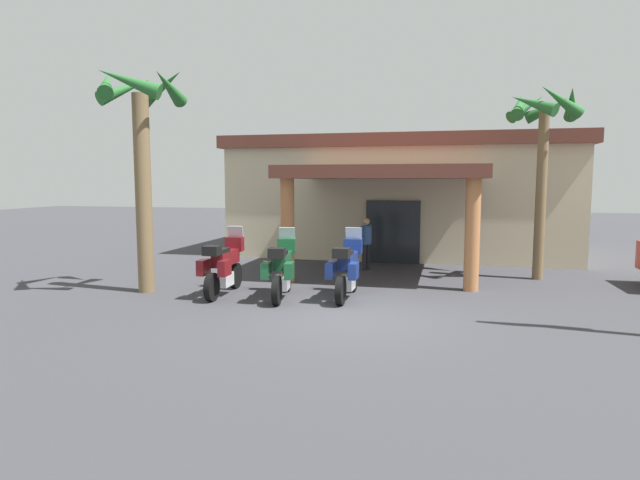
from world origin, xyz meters
name	(u,v)px	position (x,y,z in m)	size (l,w,h in m)	color
ground_plane	(354,316)	(0.00, 0.00, 0.00)	(80.00, 80.00, 0.00)	#38383D
motel_building	(402,195)	(0.01, 10.45, 2.21)	(12.53, 11.21, 4.34)	beige
motorcycle_maroon	(224,266)	(-3.45, 1.31, 0.70)	(0.72, 2.21, 1.61)	black
motorcycle_green	(282,269)	(-1.96, 1.27, 0.70)	(0.82, 2.21, 1.61)	black
motorcycle_blue	(347,269)	(-0.47, 1.62, 0.70)	(0.70, 2.21, 1.61)	black
pedestrian	(366,240)	(-0.66, 5.75, 0.93)	(0.32, 0.48, 1.62)	black
palm_tree_near_portico	(543,130)	(4.25, 5.32, 4.15)	(1.99, 2.14, 5.34)	brown
palm_tree_roadside	(141,134)	(-5.49, 1.18, 3.88)	(2.16, 2.22, 5.59)	brown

